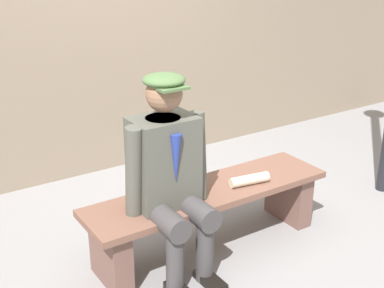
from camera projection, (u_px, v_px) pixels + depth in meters
name	position (u px, v px, depth m)	size (l,w,h in m)	color
ground_plane	(209.00, 246.00, 3.55)	(30.00, 30.00, 0.00)	gray
bench	(209.00, 208.00, 3.44)	(1.71, 0.45, 0.44)	brown
seated_man	(169.00, 171.00, 3.08)	(0.55, 0.61, 1.26)	#505148
rolled_magazine	(249.00, 180.00, 3.45)	(0.07, 0.07, 0.28)	beige
stadium_wall	(100.00, 73.00, 4.56)	(12.00, 0.24, 1.75)	gray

